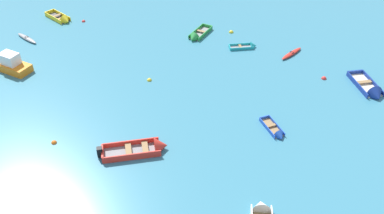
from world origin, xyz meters
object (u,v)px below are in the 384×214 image
object	(u,v)px
kayak_grey_distant_center	(27,38)
mooring_buoy_near_foreground	(84,22)
rowboat_deep_blue_back_row_center	(372,92)
rowboat_green_far_back	(196,36)
rowboat_yellow_outer_left	(62,19)
rowboat_turquoise_cluster_inner	(249,46)
mooring_buoy_between_boats_right	(54,143)
mooring_buoy_trailing	(149,80)
mooring_buoy_between_boats_left	(231,32)
rowboat_blue_center	(276,133)
kayak_red_back_row_left	(292,53)
mooring_buoy_midfield	(324,79)
motor_launch_orange_cluster_outer	(5,63)
rowboat_red_back_row_right	(146,148)

from	to	relation	value
kayak_grey_distant_center	mooring_buoy_near_foreground	size ratio (longest dim) A/B	7.78
rowboat_deep_blue_back_row_center	mooring_buoy_near_foreground	bearing A→B (deg)	164.64
rowboat_green_far_back	rowboat_yellow_outer_left	size ratio (longest dim) A/B	1.00
kayak_grey_distant_center	rowboat_turquoise_cluster_inner	bearing A→B (deg)	7.30
mooring_buoy_between_boats_right	mooring_buoy_trailing	size ratio (longest dim) A/B	0.94
rowboat_green_far_back	mooring_buoy_between_boats_left	size ratio (longest dim) A/B	8.01
rowboat_yellow_outer_left	mooring_buoy_between_boats_left	size ratio (longest dim) A/B	7.98
rowboat_deep_blue_back_row_center	rowboat_green_far_back	xyz separation A→B (m)	(-16.38, 6.82, -0.01)
kayak_grey_distant_center	mooring_buoy_near_foreground	distance (m)	6.45
mooring_buoy_between_boats_right	mooring_buoy_trailing	bearing A→B (deg)	64.24
rowboat_blue_center	kayak_red_back_row_left	world-z (taller)	rowboat_blue_center
mooring_buoy_between_boats_right	mooring_buoy_midfield	distance (m)	23.32
mooring_buoy_between_boats_left	rowboat_blue_center	bearing A→B (deg)	-70.98
rowboat_deep_blue_back_row_center	kayak_red_back_row_left	xyz separation A→B (m)	(-6.73, 5.25, -0.05)
motor_launch_orange_cluster_outer	rowboat_blue_center	xyz separation A→B (m)	(24.78, -4.49, -0.41)
kayak_grey_distant_center	rowboat_yellow_outer_left	xyz separation A→B (m)	(1.67, 4.74, 0.05)
rowboat_red_back_row_right	mooring_buoy_midfield	size ratio (longest dim) A/B	10.86
motor_launch_orange_cluster_outer	mooring_buoy_midfield	distance (m)	28.85
kayak_grey_distant_center	mooring_buoy_near_foreground	xyz separation A→B (m)	(4.01, 5.05, -0.15)
rowboat_turquoise_cluster_inner	mooring_buoy_trailing	world-z (taller)	rowboat_turquoise_cluster_inner
mooring_buoy_near_foreground	mooring_buoy_trailing	bearing A→B (deg)	-43.57
rowboat_yellow_outer_left	rowboat_turquoise_cluster_inner	world-z (taller)	rowboat_yellow_outer_left
rowboat_green_far_back	rowboat_turquoise_cluster_inner	bearing A→B (deg)	-10.01
rowboat_yellow_outer_left	mooring_buoy_between_boats_right	distance (m)	20.59
rowboat_red_back_row_right	rowboat_yellow_outer_left	distance (m)	23.72
rowboat_blue_center	mooring_buoy_near_foreground	size ratio (longest dim) A/B	6.91
rowboat_red_back_row_right	mooring_buoy_midfield	distance (m)	17.61
rowboat_blue_center	mooring_buoy_between_boats_left	distance (m)	16.53
rowboat_turquoise_cluster_inner	rowboat_blue_center	world-z (taller)	rowboat_blue_center
kayak_grey_distant_center	motor_launch_orange_cluster_outer	world-z (taller)	motor_launch_orange_cluster_outer
rowboat_green_far_back	mooring_buoy_trailing	distance (m)	9.01
mooring_buoy_between_boats_left	mooring_buoy_near_foreground	size ratio (longest dim) A/B	1.20
rowboat_deep_blue_back_row_center	mooring_buoy_between_boats_left	bearing A→B (deg)	146.17
rowboat_red_back_row_right	motor_launch_orange_cluster_outer	world-z (taller)	motor_launch_orange_cluster_outer
mooring_buoy_near_foreground	rowboat_yellow_outer_left	bearing A→B (deg)	-172.53
kayak_grey_distant_center	kayak_red_back_row_left	xyz separation A→B (m)	(26.57, 2.26, -0.01)
rowboat_green_far_back	mooring_buoy_trailing	size ratio (longest dim) A/B	8.98
rowboat_green_far_back	rowboat_blue_center	xyz separation A→B (m)	(8.75, -13.73, -0.05)
rowboat_green_far_back	mooring_buoy_between_boats_right	bearing A→B (deg)	-111.37
mooring_buoy_near_foreground	motor_launch_orange_cluster_outer	bearing A→B (deg)	-106.62
rowboat_deep_blue_back_row_center	motor_launch_orange_cluster_outer	bearing A→B (deg)	-175.75
rowboat_blue_center	mooring_buoy_midfield	bearing A→B (deg)	65.81
mooring_buoy_near_foreground	mooring_buoy_midfield	bearing A→B (deg)	-14.34
motor_launch_orange_cluster_outer	mooring_buoy_near_foreground	world-z (taller)	motor_launch_orange_cluster_outer
kayak_red_back_row_left	mooring_buoy_trailing	distance (m)	14.09
rowboat_yellow_outer_left	mooring_buoy_near_foreground	bearing A→B (deg)	7.47
mooring_buoy_between_boats_left	mooring_buoy_near_foreground	xyz separation A→B (m)	(-16.27, -0.68, 0.00)
motor_launch_orange_cluster_outer	rowboat_blue_center	distance (m)	25.18
rowboat_green_far_back	mooring_buoy_near_foreground	world-z (taller)	rowboat_green_far_back
rowboat_deep_blue_back_row_center	rowboat_turquoise_cluster_inner	size ratio (longest dim) A/B	1.57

